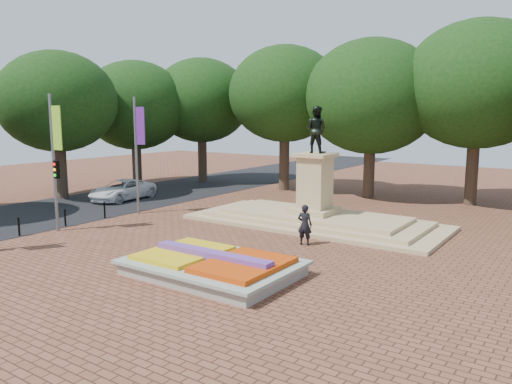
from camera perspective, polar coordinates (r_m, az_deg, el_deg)
ground at (r=21.20m, az=-3.63°, el=-7.53°), size 90.00×90.00×0.00m
asphalt_street at (r=35.17m, az=-17.95°, el=-1.32°), size 9.00×90.00×0.02m
flower_bed at (r=18.98m, az=-4.95°, el=-8.33°), size 6.30×4.30×0.91m
monument at (r=27.54m, az=6.70°, el=-1.84°), size 14.00×6.00×6.40m
tree_row_back at (r=35.47m, az=18.01°, el=9.58°), size 44.80×8.80×10.43m
tree_row_street at (r=38.16m, az=-22.99°, el=8.81°), size 8.40×25.40×9.98m
banner_poles at (r=27.08m, az=-22.55°, el=3.75°), size 0.88×11.17×7.00m
bollard_row at (r=27.97m, az=-23.17°, el=-3.09°), size 0.12×13.12×0.98m
van at (r=36.28m, az=-15.03°, el=0.22°), size 2.82×5.27×1.41m
pedestrian at (r=23.08m, az=5.59°, el=-3.75°), size 0.76×0.57×1.90m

